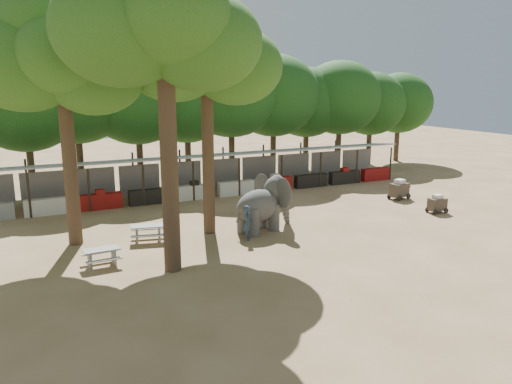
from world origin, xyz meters
name	(u,v)px	position (x,y,z in m)	size (l,w,h in m)	color
ground	(332,262)	(0.00, 0.00, 0.00)	(100.00, 100.00, 0.00)	brown
vendor_stalls	(210,176)	(0.00, 13.84, 1.18)	(28.00, 2.99, 2.80)	gray
yard_tree_left	(57,55)	(-9.13, 7.19, 8.20)	(7.10, 6.90, 11.02)	#332316
yard_tree_center	(158,20)	(-6.13, 2.19, 9.21)	(7.10, 6.90, 12.04)	#332316
yard_tree_back	(202,49)	(-3.13, 6.19, 8.54)	(7.10, 6.90, 11.36)	#332316
backdrop_trees	(183,104)	(0.00, 19.00, 5.51)	(46.46, 5.95, 8.33)	#332316
elephant	(265,204)	(-0.42, 5.25, 1.31)	(3.54, 2.60, 2.63)	#3E3B3B
handler	(248,223)	(-1.81, 4.18, 0.81)	(0.58, 0.39, 1.61)	#26384C
picnic_table_near	(102,255)	(-8.39, 3.66, 0.45)	(1.44, 1.31, 0.69)	gray
picnic_table_far	(148,231)	(-5.99, 5.95, 0.49)	(1.75, 1.64, 0.74)	gray
cart_front	(437,204)	(9.65, 4.01, 0.51)	(1.08, 0.73, 1.03)	#332922
cart_back	(399,189)	(10.03, 7.50, 0.61)	(1.41, 1.07, 1.24)	#332922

